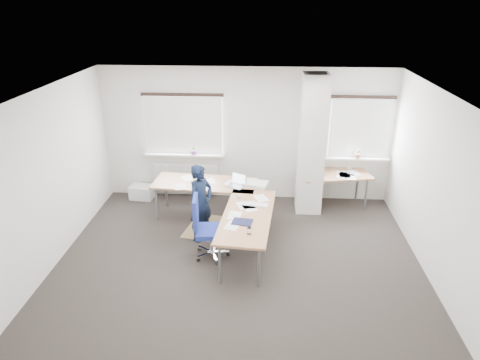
# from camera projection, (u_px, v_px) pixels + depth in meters

# --- Properties ---
(ground) EXTENTS (6.00, 6.00, 0.00)m
(ground) POSITION_uv_depth(u_px,v_px,m) (239.00, 260.00, 7.15)
(ground) COLOR #292421
(ground) RESTS_ON ground
(room_shell) EXTENTS (6.04, 5.04, 2.82)m
(room_shell) POSITION_uv_depth(u_px,v_px,m) (252.00, 153.00, 6.86)
(room_shell) COLOR beige
(room_shell) RESTS_ON ground
(floor_mat) EXTENTS (1.35, 1.21, 0.01)m
(floor_mat) POSITION_uv_depth(u_px,v_px,m) (218.00, 229.00, 8.11)
(floor_mat) COLOR #907A4F
(floor_mat) RESTS_ON ground
(white_crate) EXTENTS (0.52, 0.40, 0.29)m
(white_crate) POSITION_uv_depth(u_px,v_px,m) (142.00, 192.00, 9.29)
(white_crate) COLOR white
(white_crate) RESTS_ON ground
(desk_main) EXTENTS (2.41, 2.80, 0.96)m
(desk_main) POSITION_uv_depth(u_px,v_px,m) (227.00, 199.00, 7.72)
(desk_main) COLOR #8D5B3C
(desk_main) RESTS_ON ground
(desk_side) EXTENTS (1.50, 0.93, 1.22)m
(desk_side) POSITION_uv_depth(u_px,v_px,m) (335.00, 175.00, 8.75)
(desk_side) COLOR #8D5B3C
(desk_side) RESTS_ON ground
(task_chair) EXTENTS (0.60, 0.60, 1.11)m
(task_chair) POSITION_uv_depth(u_px,v_px,m) (209.00, 240.00, 7.14)
(task_chair) COLOR navy
(task_chair) RESTS_ON ground
(person) EXTENTS (0.58, 0.62, 1.43)m
(person) POSITION_uv_depth(u_px,v_px,m) (201.00, 203.00, 7.53)
(person) COLOR black
(person) RESTS_ON ground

